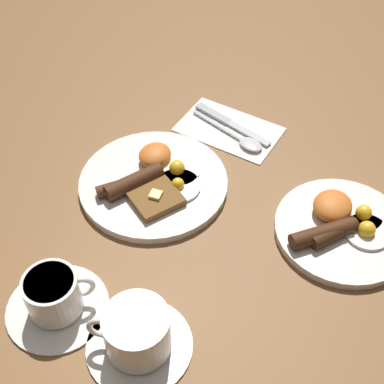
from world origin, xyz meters
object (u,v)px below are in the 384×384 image
breakfast_plate_far (341,227)px  teacup_near (55,298)px  spoon (244,140)px  teacup_far (137,334)px  knife (228,122)px  breakfast_plate_near (153,181)px

breakfast_plate_far → teacup_near: size_ratio=1.48×
teacup_near → spoon: size_ratio=0.87×
breakfast_plate_far → spoon: size_ratio=1.28×
teacup_near → teacup_far: 0.14m
breakfast_plate_far → teacup_near: bearing=-38.0°
teacup_near → teacup_far: (-0.02, 0.14, 0.00)m
knife → spoon: bearing=-22.4°
teacup_near → knife: teacup_near is taller
teacup_far → spoon: 0.47m
teacup_far → teacup_near: bearing=-82.2°
breakfast_plate_near → breakfast_plate_far: (-0.09, 0.33, 0.00)m
spoon → knife: bearing=159.2°
breakfast_plate_far → spoon: (-0.10, -0.25, -0.01)m
spoon → breakfast_plate_near: bearing=-102.2°
spoon → teacup_near: bearing=-85.5°
knife → teacup_far: bearing=-64.9°
breakfast_plate_near → teacup_near: size_ratio=1.75×
knife → breakfast_plate_near: bearing=-87.3°
breakfast_plate_far → spoon: bearing=-112.4°
teacup_far → spoon: (-0.46, -0.10, -0.03)m
breakfast_plate_far → teacup_far: 0.39m
teacup_near → teacup_far: bearing=97.8°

